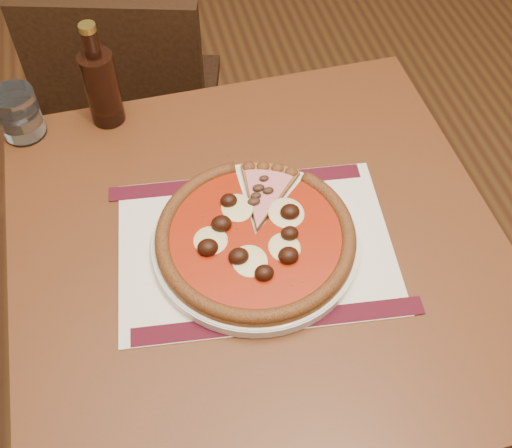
# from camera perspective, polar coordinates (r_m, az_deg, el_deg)

# --- Properties ---
(table) EXTENTS (0.81, 0.81, 0.75)m
(table) POSITION_cam_1_polar(r_m,az_deg,el_deg) (1.13, 0.24, -4.84)
(table) COLOR #5E2B16
(table) RESTS_ON ground
(chair_far) EXTENTS (0.49, 0.49, 0.84)m
(chair_far) POSITION_cam_1_polar(r_m,az_deg,el_deg) (1.71, -10.81, 10.42)
(chair_far) COLOR black
(chair_far) RESTS_ON ground
(placemat) EXTENTS (0.47, 0.36, 0.00)m
(placemat) POSITION_cam_1_polar(r_m,az_deg,el_deg) (1.04, -0.04, -2.02)
(placemat) COLOR white
(placemat) RESTS_ON table
(plate) EXTENTS (0.33, 0.33, 0.02)m
(plate) POSITION_cam_1_polar(r_m,az_deg,el_deg) (1.04, -0.04, -1.70)
(plate) COLOR white
(plate) RESTS_ON placemat
(pizza) EXTENTS (0.32, 0.32, 0.04)m
(pizza) POSITION_cam_1_polar(r_m,az_deg,el_deg) (1.02, -0.04, -1.06)
(pizza) COLOR brown
(pizza) RESTS_ON plate
(ham_slice) EXTENTS (0.10, 0.15, 0.02)m
(ham_slice) POSITION_cam_1_polar(r_m,az_deg,el_deg) (1.08, 1.73, 2.88)
(ham_slice) COLOR brown
(ham_slice) RESTS_ON plate
(water_glass) EXTENTS (0.10, 0.10, 0.10)m
(water_glass) POSITION_cam_1_polar(r_m,az_deg,el_deg) (1.26, -20.35, 9.18)
(water_glass) COLOR white
(water_glass) RESTS_ON table
(bottle) EXTENTS (0.06, 0.06, 0.21)m
(bottle) POSITION_cam_1_polar(r_m,az_deg,el_deg) (1.22, -13.60, 11.93)
(bottle) COLOR black
(bottle) RESTS_ON table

